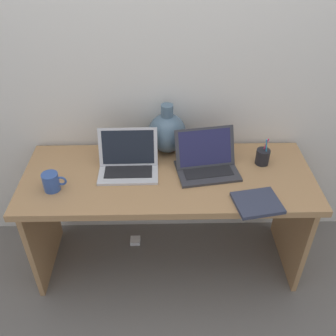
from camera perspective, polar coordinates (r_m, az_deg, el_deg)
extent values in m
plane|color=slate|center=(2.64, 0.00, -13.71)|extent=(6.00, 6.00, 0.00)
cube|color=silver|center=(2.21, -0.20, 14.40)|extent=(4.40, 0.04, 2.40)
cube|color=#AD7F51|center=(2.14, 0.00, -1.50)|extent=(1.65, 0.64, 0.04)
cube|color=#AD7F51|center=(2.50, -18.53, -8.25)|extent=(0.03, 0.54, 0.69)
cube|color=#AD7F51|center=(2.52, 18.34, -7.73)|extent=(0.03, 0.54, 0.69)
cube|color=silver|center=(2.15, -6.02, -0.59)|extent=(0.34, 0.23, 0.01)
cube|color=black|center=(2.15, -6.03, -0.40)|extent=(0.27, 0.14, 0.00)
cube|color=silver|center=(2.15, -6.09, 3.18)|extent=(0.34, 0.08, 0.22)
cube|color=black|center=(2.15, -6.09, 3.18)|extent=(0.30, 0.07, 0.19)
cube|color=#333338|center=(2.16, 5.97, -0.44)|extent=(0.38, 0.29, 0.01)
cube|color=black|center=(2.16, 5.99, -0.25)|extent=(0.29, 0.19, 0.00)
cube|color=#333338|center=(2.15, 5.64, 3.12)|extent=(0.36, 0.16, 0.21)
cube|color=#23234C|center=(2.15, 5.64, 3.12)|extent=(0.31, 0.14, 0.19)
ellipsoid|color=slate|center=(2.28, -0.14, 5.35)|extent=(0.23, 0.23, 0.24)
cylinder|color=slate|center=(2.20, -0.14, 8.67)|extent=(0.07, 0.07, 0.08)
cube|color=#33384C|center=(1.99, 13.41, -5.18)|extent=(0.26, 0.23, 0.02)
cylinder|color=#335199|center=(2.10, -17.36, -2.03)|extent=(0.09, 0.09, 0.10)
torus|color=#335199|center=(2.08, -15.91, -1.91)|extent=(0.06, 0.01, 0.06)
cylinder|color=black|center=(2.26, 14.18, 1.67)|extent=(0.08, 0.08, 0.09)
cylinder|color=#338CBF|center=(2.23, 14.72, 2.71)|extent=(0.03, 0.03, 0.15)
cylinder|color=#D83359|center=(2.25, 14.45, 2.92)|extent=(0.03, 0.02, 0.14)
cube|color=white|center=(2.75, -4.99, -10.94)|extent=(0.07, 0.07, 0.03)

